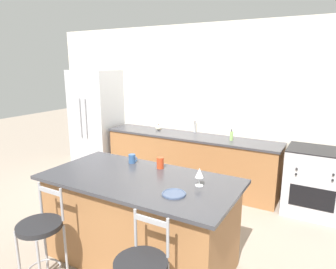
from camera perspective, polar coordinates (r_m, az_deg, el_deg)
The scene contains 14 objects.
ground_plane at distance 5.01m, azimuth 2.27°, elevation -10.95°, with size 18.00×18.00×0.00m, color gray.
wall_back at distance 5.20m, azimuth 5.68°, elevation 5.43°, with size 6.00×0.07×2.70m.
back_counter at distance 5.14m, azimuth 4.11°, elevation -4.93°, with size 2.99×0.63×0.90m.
sink_faucet at distance 5.15m, azimuth 5.10°, elevation 1.84°, with size 0.02×0.13×0.22m.
kitchen_island at distance 3.26m, azimuth -5.36°, elevation -15.88°, with size 2.00×1.01×0.94m.
refrigerator at distance 6.04m, azimuth -13.38°, elevation 2.62°, with size 0.86×0.72×1.95m.
oven_range at distance 4.67m, azimuth 26.09°, elevation -8.06°, with size 0.76×0.64×0.93m.
bar_stool_near at distance 3.08m, azimuth -22.99°, elevation -17.31°, with size 0.40×0.40×0.98m.
dinner_plate at distance 2.67m, azimuth 1.14°, elevation -11.20°, with size 0.21×0.21×0.02m.
wine_glass at distance 2.82m, azimuth 6.00°, elevation -7.35°, with size 0.08×0.08×0.18m.
coffee_mug at distance 3.48m, azimuth -6.83°, elevation -4.59°, with size 0.11×0.08×0.10m.
tumbler_cup at distance 3.28m, azimuth -1.49°, elevation -5.42°, with size 0.08×0.08×0.12m.
pumpkin_decoration at distance 5.37m, azimuth -1.80°, elevation 1.33°, with size 0.11×0.11×0.11m.
soap_bottle at distance 4.73m, azimuth 12.00°, elevation -0.26°, with size 0.05×0.05×0.18m.
Camera 1 is at (2.07, -4.07, 2.06)m, focal length 32.00 mm.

